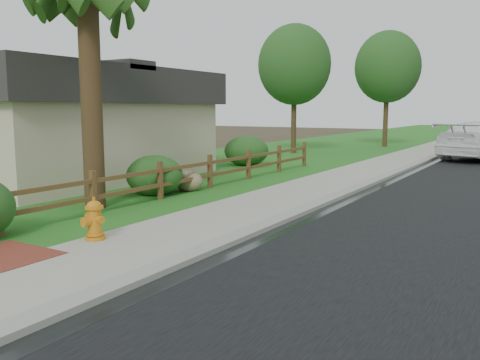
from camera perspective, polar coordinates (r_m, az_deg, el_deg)
The scene contains 14 objects.
ground at distance 8.03m, azimuth -13.17°, elevation -10.44°, with size 120.00×120.00×0.00m, color #342E1C.
curb at distance 40.79m, azimuth 24.20°, elevation 3.81°, with size 0.40×90.00×0.12m, color gray.
wet_gutter at distance 40.75m, azimuth 24.68°, elevation 3.72°, with size 0.50×90.00×0.00m, color black.
sidewalk at distance 40.97m, azimuth 22.39°, elevation 3.91°, with size 2.20×90.00×0.10m, color gray.
grass_strip at distance 41.30m, azimuth 19.78°, elevation 4.04°, with size 1.60×90.00×0.06m, color #285E1A.
lawn_near at distance 42.64m, azimuth 12.91°, elevation 4.40°, with size 9.00×90.00×0.04m, color #285E1A.
ranch_fence at distance 14.96m, azimuth -6.00°, elevation 0.65°, with size 0.12×16.92×1.10m.
house at distance 20.56m, azimuth -21.77°, elevation 6.19°, with size 10.60×9.60×4.05m.
fire_hydrant at distance 9.81m, azimuth -16.04°, elevation -4.35°, with size 0.53×0.42×0.80m.
boulder at distance 15.54m, azimuth -5.84°, elevation -0.16°, with size 0.98×0.73×0.65m, color brown.
shrub_c at distance 14.97m, azimuth -9.56°, elevation 0.50°, with size 1.64×1.64×1.19m, color #1B4B1A.
shrub_d at distance 22.60m, azimuth 0.72°, elevation 3.28°, with size 1.96×1.96×1.34m, color #1B4B1A.
tree_near_left at distance 29.18m, azimuth 6.14°, elevation 12.72°, with size 4.07×4.07×7.21m.
tree_mid_left at distance 35.30m, azimuth 16.24°, elevation 12.07°, with size 4.24×4.24×7.59m.
Camera 1 is at (5.38, -5.41, 2.50)m, focal length 38.00 mm.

